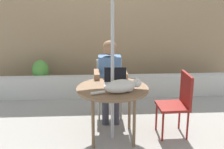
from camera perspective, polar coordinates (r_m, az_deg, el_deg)
name	(u,v)px	position (r m, az deg, el deg)	size (l,w,h in m)	color
ground_plane	(112,137)	(4.30, 0.08, -11.64)	(14.00, 14.00, 0.00)	gray
fence_back	(106,42)	(6.17, -1.19, 6.06)	(5.08, 0.08, 1.82)	#937756
planter_wall_low	(107,86)	(5.69, -0.89, -2.21)	(4.58, 0.20, 0.40)	beige
patio_table	(112,92)	(4.03, 0.08, -3.35)	(0.95, 0.95, 0.72)	brown
chair_occupied	(109,84)	(4.84, -0.49, -1.69)	(0.40, 0.40, 0.88)	#B2A899
chair_empty	(179,100)	(4.27, 12.34, -4.61)	(0.42, 0.42, 0.88)	maroon
person_seated	(110,76)	(4.64, -0.40, -0.30)	(0.48, 0.48, 1.22)	#4C72A5
laptop	(115,79)	(4.14, 0.63, -0.92)	(0.31, 0.27, 0.21)	silver
cat	(122,86)	(3.81, 1.90, -2.19)	(0.64, 0.29, 0.17)	silver
potted_plant_by_chair	(41,75)	(5.98, -13.10, -0.15)	(0.32, 0.32, 0.65)	#33383D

